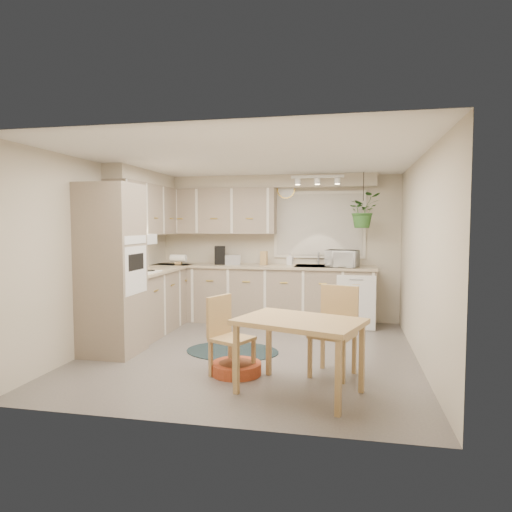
# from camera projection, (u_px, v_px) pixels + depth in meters

# --- Properties ---
(floor) EXTENTS (4.20, 4.20, 0.00)m
(floor) POSITION_uv_depth(u_px,v_px,m) (251.00, 353.00, 5.71)
(floor) COLOR #67615B
(floor) RESTS_ON ground
(ceiling) EXTENTS (4.20, 4.20, 0.00)m
(ceiling) POSITION_uv_depth(u_px,v_px,m) (251.00, 159.00, 5.54)
(ceiling) COLOR white
(ceiling) RESTS_ON wall_back
(wall_back) EXTENTS (4.00, 0.04, 2.40)m
(wall_back) POSITION_uv_depth(u_px,v_px,m) (277.00, 248.00, 7.68)
(wall_back) COLOR #BFB49E
(wall_back) RESTS_ON floor
(wall_front) EXTENTS (4.00, 0.04, 2.40)m
(wall_front) POSITION_uv_depth(u_px,v_px,m) (195.00, 276.00, 3.57)
(wall_front) COLOR #BFB49E
(wall_front) RESTS_ON floor
(wall_left) EXTENTS (0.04, 4.20, 2.40)m
(wall_left) POSITION_uv_depth(u_px,v_px,m) (103.00, 255.00, 6.02)
(wall_left) COLOR #BFB49E
(wall_left) RESTS_ON floor
(wall_right) EXTENTS (0.04, 4.20, 2.40)m
(wall_right) POSITION_uv_depth(u_px,v_px,m) (421.00, 260.00, 5.23)
(wall_right) COLOR #BFB49E
(wall_right) RESTS_ON floor
(base_cab_left) EXTENTS (0.60, 1.85, 0.90)m
(base_cab_left) POSITION_uv_depth(u_px,v_px,m) (153.00, 301.00, 6.87)
(base_cab_left) COLOR gray
(base_cab_left) RESTS_ON floor
(base_cab_back) EXTENTS (3.60, 0.60, 0.90)m
(base_cab_back) POSITION_uv_depth(u_px,v_px,m) (262.00, 295.00, 7.48)
(base_cab_back) COLOR gray
(base_cab_back) RESTS_ON floor
(counter_left) EXTENTS (0.64, 1.89, 0.04)m
(counter_left) POSITION_uv_depth(u_px,v_px,m) (153.00, 270.00, 6.84)
(counter_left) COLOR tan
(counter_left) RESTS_ON base_cab_left
(counter_back) EXTENTS (3.64, 0.64, 0.04)m
(counter_back) POSITION_uv_depth(u_px,v_px,m) (262.00, 266.00, 7.43)
(counter_back) COLOR tan
(counter_back) RESTS_ON base_cab_back
(oven_stack) EXTENTS (0.65, 0.65, 2.10)m
(oven_stack) POSITION_uv_depth(u_px,v_px,m) (112.00, 270.00, 5.60)
(oven_stack) COLOR gray
(oven_stack) RESTS_ON floor
(wall_oven_face) EXTENTS (0.02, 0.56, 0.58)m
(wall_oven_face) POSITION_uv_depth(u_px,v_px,m) (136.00, 270.00, 5.54)
(wall_oven_face) COLOR silver
(wall_oven_face) RESTS_ON oven_stack
(upper_cab_left) EXTENTS (0.35, 2.00, 0.75)m
(upper_cab_left) POSITION_uv_depth(u_px,v_px,m) (147.00, 210.00, 6.92)
(upper_cab_left) COLOR gray
(upper_cab_left) RESTS_ON wall_left
(upper_cab_back) EXTENTS (2.00, 0.35, 0.75)m
(upper_cab_back) POSITION_uv_depth(u_px,v_px,m) (217.00, 211.00, 7.66)
(upper_cab_back) COLOR gray
(upper_cab_back) RESTS_ON wall_back
(soffit_left) EXTENTS (0.30, 2.00, 0.20)m
(soffit_left) POSITION_uv_depth(u_px,v_px,m) (145.00, 178.00, 6.89)
(soffit_left) COLOR #BFB49E
(soffit_left) RESTS_ON wall_left
(soffit_back) EXTENTS (3.60, 0.30, 0.20)m
(soffit_back) POSITION_uv_depth(u_px,v_px,m) (264.00, 182.00, 7.49)
(soffit_back) COLOR #BFB49E
(soffit_back) RESTS_ON wall_back
(cooktop) EXTENTS (0.52, 0.58, 0.02)m
(cooktop) POSITION_uv_depth(u_px,v_px,m) (136.00, 272.00, 6.27)
(cooktop) COLOR silver
(cooktop) RESTS_ON counter_left
(range_hood) EXTENTS (0.40, 0.60, 0.14)m
(range_hood) POSITION_uv_depth(u_px,v_px,m) (134.00, 239.00, 6.24)
(range_hood) COLOR silver
(range_hood) RESTS_ON upper_cab_left
(window_blinds) EXTENTS (1.40, 0.02, 1.00)m
(window_blinds) POSITION_uv_depth(u_px,v_px,m) (319.00, 225.00, 7.48)
(window_blinds) COLOR beige
(window_blinds) RESTS_ON wall_back
(window_frame) EXTENTS (1.50, 0.02, 1.10)m
(window_frame) POSITION_uv_depth(u_px,v_px,m) (319.00, 225.00, 7.49)
(window_frame) COLOR beige
(window_frame) RESTS_ON wall_back
(sink) EXTENTS (0.70, 0.48, 0.10)m
(sink) POSITION_uv_depth(u_px,v_px,m) (318.00, 269.00, 7.27)
(sink) COLOR #A5A7AC
(sink) RESTS_ON counter_back
(dishwasher_front) EXTENTS (0.58, 0.02, 0.83)m
(dishwasher_front) POSITION_uv_depth(u_px,v_px,m) (356.00, 303.00, 6.88)
(dishwasher_front) COLOR silver
(dishwasher_front) RESTS_ON base_cab_back
(track_light_bar) EXTENTS (0.80, 0.04, 0.04)m
(track_light_bar) POSITION_uv_depth(u_px,v_px,m) (317.00, 177.00, 6.92)
(track_light_bar) COLOR silver
(track_light_bar) RESTS_ON ceiling
(wall_clock) EXTENTS (0.30, 0.03, 0.30)m
(wall_clock) POSITION_uv_depth(u_px,v_px,m) (286.00, 190.00, 7.55)
(wall_clock) COLOR gold
(wall_clock) RESTS_ON wall_back
(dining_table) EXTENTS (1.32, 1.08, 0.71)m
(dining_table) POSITION_uv_depth(u_px,v_px,m) (299.00, 356.00, 4.32)
(dining_table) COLOR tan
(dining_table) RESTS_ON floor
(chair_left) EXTENTS (0.52, 0.52, 0.84)m
(chair_left) POSITION_uv_depth(u_px,v_px,m) (232.00, 337.00, 4.82)
(chair_left) COLOR tan
(chair_left) RESTS_ON floor
(chair_back) EXTENTS (0.56, 0.56, 0.94)m
(chair_back) POSITION_uv_depth(u_px,v_px,m) (333.00, 332.00, 4.82)
(chair_back) COLOR tan
(chair_back) RESTS_ON floor
(braided_rug) EXTENTS (1.21, 0.92, 0.01)m
(braided_rug) POSITION_uv_depth(u_px,v_px,m) (232.00, 351.00, 5.77)
(braided_rug) COLOR black
(braided_rug) RESTS_ON floor
(pet_bed) EXTENTS (0.60, 0.60, 0.12)m
(pet_bed) POSITION_uv_depth(u_px,v_px,m) (236.00, 368.00, 4.89)
(pet_bed) COLOR #B74224
(pet_bed) RESTS_ON floor
(microwave) EXTENTS (0.53, 0.36, 0.33)m
(microwave) POSITION_uv_depth(u_px,v_px,m) (342.00, 257.00, 7.08)
(microwave) COLOR silver
(microwave) RESTS_ON counter_back
(soap_bottle) EXTENTS (0.12, 0.21, 0.09)m
(soap_bottle) POSITION_uv_depth(u_px,v_px,m) (290.00, 262.00, 7.50)
(soap_bottle) COLOR silver
(soap_bottle) RESTS_ON counter_back
(hanging_plant) EXTENTS (0.66, 0.68, 0.42)m
(hanging_plant) POSITION_uv_depth(u_px,v_px,m) (363.00, 214.00, 6.97)
(hanging_plant) COLOR #2F6126
(hanging_plant) RESTS_ON ceiling
(coffee_maker) EXTENTS (0.22, 0.24, 0.31)m
(coffee_maker) POSITION_uv_depth(u_px,v_px,m) (220.00, 255.00, 7.57)
(coffee_maker) COLOR black
(coffee_maker) RESTS_ON counter_back
(toaster) EXTENTS (0.29, 0.21, 0.16)m
(toaster) POSITION_uv_depth(u_px,v_px,m) (232.00, 260.00, 7.56)
(toaster) COLOR #A5A7AC
(toaster) RESTS_ON counter_back
(knife_block) EXTENTS (0.11, 0.11, 0.23)m
(knife_block) POSITION_uv_depth(u_px,v_px,m) (264.00, 258.00, 7.48)
(knife_block) COLOR tan
(knife_block) RESTS_ON counter_back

